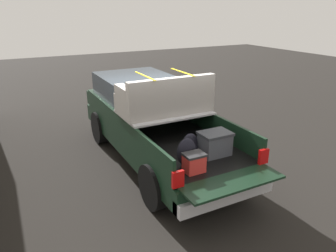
# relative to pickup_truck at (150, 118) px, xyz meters

# --- Properties ---
(ground_plane) EXTENTS (40.00, 40.00, 0.00)m
(ground_plane) POSITION_rel_pickup_truck_xyz_m (-0.37, 0.00, -0.99)
(ground_plane) COLOR black
(pickup_truck) EXTENTS (6.05, 2.06, 2.23)m
(pickup_truck) POSITION_rel_pickup_truck_xyz_m (0.00, 0.00, 0.00)
(pickup_truck) COLOR black
(pickup_truck) RESTS_ON ground_plane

